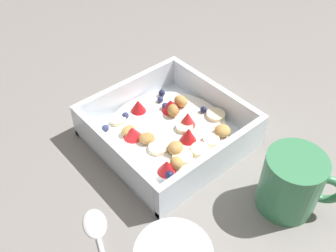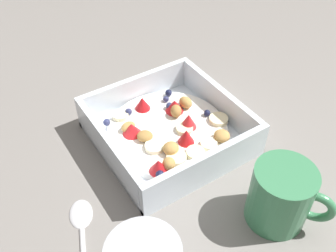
# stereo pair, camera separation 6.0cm
# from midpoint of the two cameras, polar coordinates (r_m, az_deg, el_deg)

# --- Properties ---
(ground_plane) EXTENTS (2.40, 2.40, 0.00)m
(ground_plane) POSITION_cam_midpoint_polar(r_m,az_deg,el_deg) (0.62, -4.04, -2.82)
(ground_plane) COLOR gray
(fruit_bowl) EXTENTS (0.22, 0.22, 0.06)m
(fruit_bowl) POSITION_cam_midpoint_polar(r_m,az_deg,el_deg) (0.61, -2.79, -0.92)
(fruit_bowl) COLOR white
(fruit_bowl) RESTS_ON ground
(spoon) EXTENTS (0.08, 0.17, 0.01)m
(spoon) POSITION_cam_midpoint_polar(r_m,az_deg,el_deg) (0.52, -13.84, -16.36)
(spoon) COLOR silver
(spoon) RESTS_ON ground
(coffee_mug) EXTENTS (0.08, 0.10, 0.09)m
(coffee_mug) POSITION_cam_midpoint_polar(r_m,az_deg,el_deg) (0.52, 15.08, -8.46)
(coffee_mug) COLOR #3D8456
(coffee_mug) RESTS_ON ground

